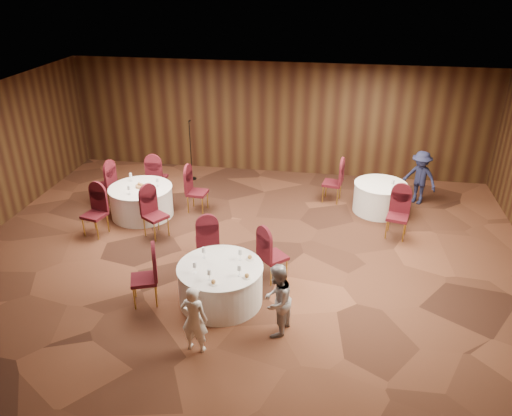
% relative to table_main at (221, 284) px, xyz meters
% --- Properties ---
extents(ground, '(12.00, 12.00, 0.00)m').
position_rel_table_main_xyz_m(ground, '(0.16, 1.53, -0.38)').
color(ground, black).
rests_on(ground, ground).
extents(room_shell, '(12.00, 12.00, 12.00)m').
position_rel_table_main_xyz_m(room_shell, '(0.16, 1.53, 1.59)').
color(room_shell, silver).
rests_on(room_shell, ground).
extents(table_main, '(1.55, 1.55, 0.74)m').
position_rel_table_main_xyz_m(table_main, '(0.00, 0.00, 0.00)').
color(table_main, white).
rests_on(table_main, ground).
extents(table_left, '(1.53, 1.53, 0.74)m').
position_rel_table_main_xyz_m(table_left, '(-2.71, 3.10, 0.00)').
color(table_left, white).
rests_on(table_left, ground).
extents(table_right, '(1.30, 1.30, 0.74)m').
position_rel_table_main_xyz_m(table_right, '(3.06, 4.29, 0.00)').
color(table_right, white).
rests_on(table_right, ground).
extents(chairs_main, '(2.91, 2.18, 1.00)m').
position_rel_table_main_xyz_m(chairs_main, '(-0.36, 0.63, 0.12)').
color(chairs_main, '#3B0B13').
rests_on(chairs_main, ground).
extents(chairs_left, '(3.03, 2.91, 1.00)m').
position_rel_table_main_xyz_m(chairs_left, '(-2.68, 3.11, 0.12)').
color(chairs_left, '#3B0B13').
rests_on(chairs_left, ground).
extents(chairs_right, '(2.11, 2.30, 1.00)m').
position_rel_table_main_xyz_m(chairs_right, '(2.62, 3.86, 0.12)').
color(chairs_right, '#3B0B13').
rests_on(chairs_right, ground).
extents(tabletop_main, '(1.04, 1.02, 0.22)m').
position_rel_table_main_xyz_m(tabletop_main, '(0.14, -0.11, 0.47)').
color(tabletop_main, silver).
rests_on(tabletop_main, table_main).
extents(tabletop_left, '(0.82, 0.80, 0.22)m').
position_rel_table_main_xyz_m(tabletop_left, '(-2.71, 3.11, 0.45)').
color(tabletop_left, silver).
rests_on(tabletop_left, table_left).
extents(tabletop_right, '(0.08, 0.08, 0.22)m').
position_rel_table_main_xyz_m(tabletop_right, '(3.30, 4.05, 0.52)').
color(tabletop_right, silver).
rests_on(tabletop_right, table_right).
extents(mic_stand, '(0.24, 0.24, 1.73)m').
position_rel_table_main_xyz_m(mic_stand, '(-2.13, 5.51, 0.14)').
color(mic_stand, black).
rests_on(mic_stand, ground).
extents(woman_a, '(0.47, 0.33, 1.21)m').
position_rel_table_main_xyz_m(woman_a, '(-0.11, -1.33, 0.23)').
color(woman_a, white).
rests_on(woman_a, ground).
extents(woman_b, '(0.64, 0.74, 1.31)m').
position_rel_table_main_xyz_m(woman_b, '(1.12, -0.70, 0.28)').
color(woman_b, '#A8A7AC').
rests_on(woman_b, ground).
extents(man_c, '(1.05, 0.93, 1.40)m').
position_rel_table_main_xyz_m(man_c, '(4.06, 4.95, 0.33)').
color(man_c, '#161932').
rests_on(man_c, ground).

